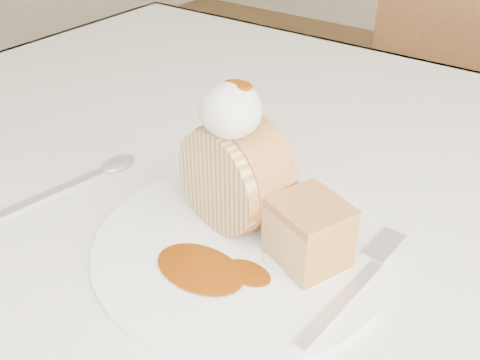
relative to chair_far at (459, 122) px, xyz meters
The scene contains 10 objects.
table 0.77m from the chair_far, 87.17° to the right, with size 1.40×0.90×0.75m.
chair_far is the anchor object (origin of this frame).
plate 0.93m from the chair_far, 89.21° to the right, with size 0.28×0.28×0.01m, color white.
roulade_slice 0.92m from the chair_far, 90.92° to the right, with size 0.11×0.11×0.06m, color beige.
cake_chunk 0.93m from the chair_far, 85.22° to the right, with size 0.06×0.06×0.05m, color tan.
whipped_cream 0.97m from the chair_far, 90.42° to the right, with size 0.05×0.05×0.05m, color white.
caramel_drizzle 0.97m from the chair_far, 90.27° to the right, with size 0.03×0.02×0.01m, color #6C2D04.
caramel_pool 0.99m from the chair_far, 89.69° to the right, with size 0.09×0.06×0.00m, color #6C2D04, non-canonical shape.
fork 0.96m from the chair_far, 82.19° to the right, with size 0.02×0.17×0.00m, color silver.
spoon 1.01m from the chair_far, 102.36° to the right, with size 0.02×0.17×0.00m, color silver.
Camera 1 is at (0.20, -0.26, 1.09)m, focal length 40.00 mm.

